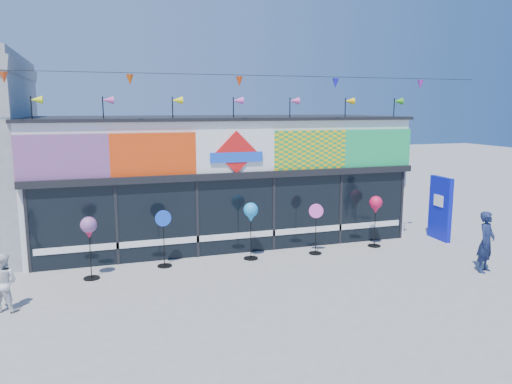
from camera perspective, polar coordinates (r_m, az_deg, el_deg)
name	(u,v)px	position (r m, az deg, el deg)	size (l,w,h in m)	color
ground	(275,292)	(12.32, 2.20, -11.31)	(80.00, 80.00, 0.00)	gray
kite_shop	(216,176)	(17.36, -4.57, 1.82)	(16.00, 5.70, 5.31)	white
blue_sign	(440,208)	(17.82, 20.31, -1.74)	(0.22, 1.07, 2.12)	#0B14AC
spinner_0	(89,229)	(13.49, -18.56, -4.07)	(0.42, 0.42, 1.65)	black
spinner_1	(164,237)	(14.14, -10.50, -5.08)	(0.45, 0.41, 1.61)	black
spinner_2	(251,214)	(14.47, -0.60, -2.53)	(0.43, 0.43, 1.69)	black
spinner_3	(316,228)	(15.21, 6.85, -4.05)	(0.42, 0.39, 1.55)	black
spinner_4	(376,206)	(16.25, 13.52, -1.59)	(0.42, 0.42, 1.64)	black
adult_man	(486,242)	(14.84, 24.82, -5.20)	(0.61, 0.40, 1.66)	#141D40
child	(3,282)	(12.32, -26.92, -9.19)	(0.63, 0.36, 1.30)	silver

